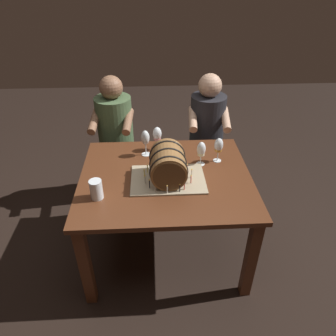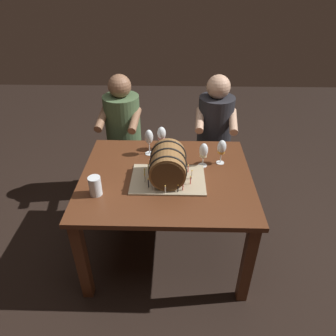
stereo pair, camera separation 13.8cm
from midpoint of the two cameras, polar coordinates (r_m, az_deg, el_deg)
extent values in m
plane|color=black|center=(2.70, -1.89, -14.28)|extent=(8.00, 8.00, 0.00)
cube|color=#562D19|center=(2.22, -2.23, -1.82)|extent=(1.21, 1.02, 0.03)
cube|color=#562D19|center=(2.21, -16.66, -16.90)|extent=(0.07, 0.07, 0.70)
cube|color=#562D19|center=(2.22, 13.08, -15.97)|extent=(0.07, 0.07, 0.70)
cube|color=#562D19|center=(2.85, -13.30, -2.86)|extent=(0.07, 0.07, 0.70)
cube|color=#562D19|center=(2.86, 8.74, -2.19)|extent=(0.07, 0.07, 0.70)
cube|color=tan|center=(2.17, -1.83, -2.10)|extent=(0.51, 0.36, 0.01)
cylinder|color=brown|center=(2.10, -1.89, 0.67)|extent=(0.24, 0.29, 0.24)
cylinder|color=#4F371E|center=(1.97, -1.78, -1.67)|extent=(0.21, 0.00, 0.21)
cylinder|color=#4F371E|center=(2.22, -1.99, 2.75)|extent=(0.21, 0.00, 0.21)
torus|color=black|center=(2.01, -1.82, -0.87)|extent=(0.26, 0.01, 0.26)
torus|color=black|center=(2.10, -1.89, 0.67)|extent=(0.26, 0.01, 0.26)
torus|color=black|center=(2.18, -1.96, 2.09)|extent=(0.26, 0.01, 0.26)
cylinder|color=silver|center=(2.16, 2.50, -1.13)|extent=(0.01, 0.01, 0.06)
sphere|color=#F9C64C|center=(2.14, 2.52, -0.32)|extent=(0.01, 0.01, 0.01)
cylinder|color=#D64C47|center=(2.22, 1.73, -0.06)|extent=(0.01, 0.01, 0.05)
sphere|color=#F9C64C|center=(2.20, 1.74, 0.64)|extent=(0.01, 0.01, 0.01)
cylinder|color=#D64C47|center=(2.26, 0.56, 0.69)|extent=(0.01, 0.01, 0.06)
sphere|color=#F9C64C|center=(2.23, 0.56, 1.50)|extent=(0.01, 0.01, 0.01)
cylinder|color=#EAD666|center=(2.28, -1.12, 0.91)|extent=(0.01, 0.01, 0.05)
sphere|color=#F9C64C|center=(2.26, -1.13, 1.57)|extent=(0.01, 0.01, 0.01)
cylinder|color=#D64C47|center=(2.28, -2.81, 0.86)|extent=(0.01, 0.01, 0.05)
sphere|color=#F9C64C|center=(2.26, -2.83, 1.53)|extent=(0.01, 0.01, 0.01)
cylinder|color=#EAD666|center=(2.27, -3.75, 0.77)|extent=(0.01, 0.01, 0.06)
sphere|color=#F9C64C|center=(2.25, -3.78, 1.55)|extent=(0.01, 0.01, 0.01)
cylinder|color=#EAD666|center=(2.22, -5.57, -0.28)|extent=(0.01, 0.01, 0.06)
sphere|color=#F9C64C|center=(2.20, -5.62, 0.45)|extent=(0.01, 0.01, 0.01)
cylinder|color=#EAD666|center=(2.16, -6.17, -1.18)|extent=(0.01, 0.01, 0.06)
sphere|color=#F9C64C|center=(2.14, -6.23, -0.37)|extent=(0.01, 0.01, 0.01)
cylinder|color=silver|center=(2.11, -6.08, -2.21)|extent=(0.01, 0.01, 0.05)
sphere|color=#F9C64C|center=(2.10, -6.13, -1.47)|extent=(0.01, 0.01, 0.01)
cylinder|color=black|center=(2.06, -5.30, -3.04)|extent=(0.01, 0.01, 0.06)
sphere|color=#F9C64C|center=(2.04, -5.36, -2.21)|extent=(0.01, 0.01, 0.01)
cylinder|color=silver|center=(2.04, -4.31, -3.59)|extent=(0.01, 0.01, 0.06)
sphere|color=#F9C64C|center=(2.02, -4.35, -2.78)|extent=(0.01, 0.01, 0.01)
cylinder|color=silver|center=(2.02, -2.09, -4.08)|extent=(0.01, 0.01, 0.05)
sphere|color=#F9C64C|center=(2.00, -2.11, -3.35)|extent=(0.01, 0.01, 0.01)
cylinder|color=black|center=(2.03, 0.21, -3.78)|extent=(0.01, 0.01, 0.05)
sphere|color=#F9C64C|center=(2.01, 0.21, -3.08)|extent=(0.01, 0.01, 0.01)
cylinder|color=#D64C47|center=(2.05, 1.09, -3.27)|extent=(0.01, 0.01, 0.06)
sphere|color=#F9C64C|center=(2.02, 1.10, -2.42)|extent=(0.01, 0.01, 0.01)
cylinder|color=#D64C47|center=(2.11, 2.35, -2.19)|extent=(0.01, 0.01, 0.05)
sphere|color=#F9C64C|center=(2.09, 2.37, -1.45)|extent=(0.01, 0.01, 0.01)
cylinder|color=white|center=(2.46, -5.64, 2.48)|extent=(0.07, 0.07, 0.00)
cylinder|color=white|center=(2.44, -5.70, 3.40)|extent=(0.01, 0.01, 0.09)
ellipsoid|color=white|center=(2.39, -5.84, 5.51)|extent=(0.06, 0.06, 0.12)
cylinder|color=white|center=(2.34, 4.24, 0.72)|extent=(0.07, 0.07, 0.00)
cylinder|color=white|center=(2.32, 4.28, 1.51)|extent=(0.01, 0.01, 0.07)
ellipsoid|color=white|center=(2.27, 4.37, 3.46)|extent=(0.06, 0.06, 0.11)
cylinder|color=beige|center=(2.29, 4.34, 2.87)|extent=(0.05, 0.05, 0.05)
cylinder|color=white|center=(2.53, -3.50, 3.46)|extent=(0.06, 0.06, 0.00)
cylinder|color=white|center=(2.50, -3.53, 4.32)|extent=(0.01, 0.01, 0.08)
ellipsoid|color=white|center=(2.46, -3.61, 6.26)|extent=(0.07, 0.07, 0.11)
cylinder|color=pink|center=(2.47, -3.58, 5.54)|extent=(0.06, 0.06, 0.03)
cylinder|color=white|center=(2.39, 7.34, 1.33)|extent=(0.06, 0.06, 0.00)
cylinder|color=white|center=(2.37, 7.41, 2.20)|extent=(0.01, 0.01, 0.08)
ellipsoid|color=white|center=(2.32, 7.58, 4.17)|extent=(0.07, 0.07, 0.11)
cylinder|color=#C6842D|center=(2.34, 7.53, 3.55)|extent=(0.05, 0.05, 0.04)
cylinder|color=white|center=(2.04, -14.89, -3.85)|extent=(0.08, 0.08, 0.13)
cylinder|color=#C6842D|center=(2.05, -14.83, -4.14)|extent=(0.08, 0.08, 0.11)
cylinder|color=white|center=(2.02, -15.07, -2.82)|extent=(0.08, 0.08, 0.01)
cube|color=#2A3A24|center=(3.20, -10.03, -0.66)|extent=(0.34, 0.32, 0.45)
cylinder|color=#47603D|center=(2.95, -10.98, 7.42)|extent=(0.35, 0.35, 0.56)
sphere|color=brown|center=(2.81, -11.81, 14.19)|extent=(0.20, 0.20, 0.20)
cylinder|color=brown|center=(2.75, -8.76, 8.40)|extent=(0.10, 0.31, 0.14)
cylinder|color=brown|center=(2.82, -14.70, 8.30)|extent=(0.10, 0.31, 0.14)
cube|color=black|center=(3.21, 5.30, -0.20)|extent=(0.34, 0.32, 0.45)
cylinder|color=#232328|center=(2.96, 5.81, 7.91)|extent=(0.34, 0.34, 0.56)
sphere|color=tan|center=(2.81, 6.25, 14.72)|extent=(0.21, 0.21, 0.21)
cylinder|color=tan|center=(2.80, 9.08, 8.78)|extent=(0.09, 0.31, 0.14)
cylinder|color=tan|center=(2.78, 3.12, 8.94)|extent=(0.09, 0.31, 0.14)
camera|label=1|loc=(0.07, -91.88, -1.26)|focal=33.36mm
camera|label=2|loc=(0.07, 88.12, 1.26)|focal=33.36mm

